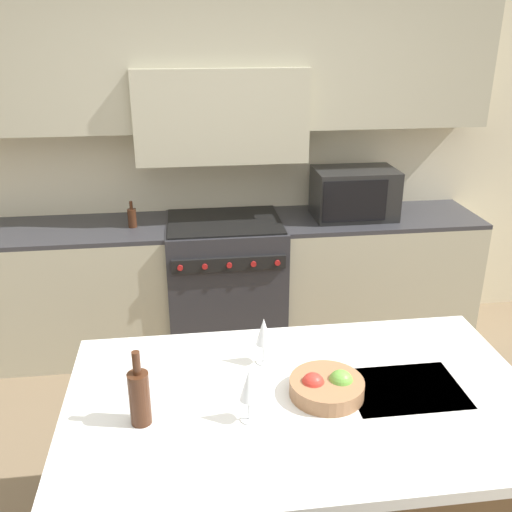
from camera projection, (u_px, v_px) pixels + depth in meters
name	position (u px, v px, depth m)	size (l,w,h in m)	color
back_cabinetry	(219.00, 118.00, 3.90)	(10.00, 0.46, 2.70)	beige
back_counter	(225.00, 283.00, 4.11)	(3.61, 0.62, 0.93)	#B2AD93
range_stove	(226.00, 283.00, 4.08)	(0.80, 0.70, 0.95)	#2D2D33
microwave	(354.00, 193.00, 3.97)	(0.56, 0.37, 0.34)	black
kitchen_island	(300.00, 486.00, 2.34)	(1.80, 1.07, 0.89)	brown
wine_bottle	(139.00, 396.00, 1.99)	(0.08, 0.08, 0.29)	#422314
wine_glass_near	(249.00, 387.00, 1.99)	(0.07, 0.07, 0.21)	white
wine_glass_far	(264.00, 333.00, 2.34)	(0.07, 0.07, 0.21)	white
fruit_bowl	(327.00, 386.00, 2.17)	(0.28, 0.28, 0.10)	#996B47
oil_bottle_on_counter	(132.00, 217.00, 3.81)	(0.06, 0.06, 0.18)	#422314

